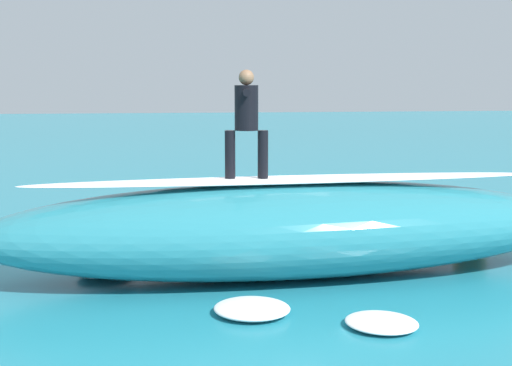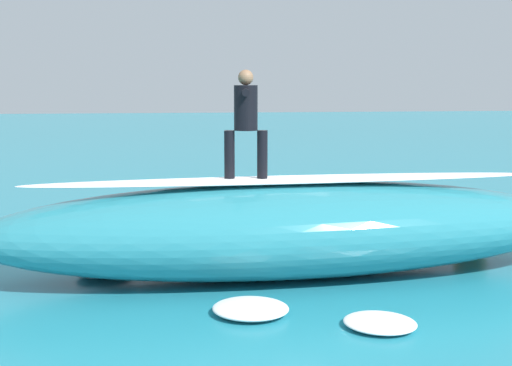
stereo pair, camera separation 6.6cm
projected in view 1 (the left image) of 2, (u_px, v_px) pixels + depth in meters
The scene contains 11 objects.
ground_plane at pixel (253, 252), 13.01m from camera, with size 120.00×120.00×0.00m, color teal.
wave_crest at pixel (288, 229), 11.34m from camera, with size 9.69×2.45×1.51m, color teal.
wave_foam_lip at pixel (289, 180), 11.23m from camera, with size 8.24×0.86×0.08m, color white.
surfboard_riding at pixel (247, 181), 11.11m from camera, with size 2.11×0.55×0.06m, color #E0563D.
surfer_riding at pixel (246, 116), 10.97m from camera, with size 0.67×1.59×1.68m.
surfboard_paddling at pixel (263, 228), 14.98m from camera, with size 2.18×0.49×0.09m, color #33B2D1.
surfer_paddling at pixel (259, 220), 14.87m from camera, with size 1.45×1.13×0.30m.
buoy_marker at pixel (471, 233), 13.16m from camera, with size 0.63×0.63×1.07m.
foam_patch_near at pixel (252, 308), 9.53m from camera, with size 1.03×0.99×0.16m, color white.
foam_patch_mid at pixel (381, 322), 9.03m from camera, with size 0.94×0.88×0.13m, color white.
foam_patch_far at pixel (107, 269), 11.52m from camera, with size 1.05×0.82×0.17m, color white.
Camera 1 is at (1.80, 12.58, 3.07)m, focal length 50.32 mm.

